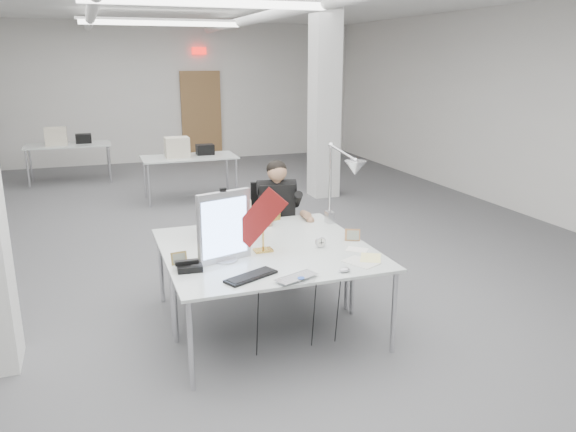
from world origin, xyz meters
The scene contains 22 objects.
room_shell centered at (0.04, 0.13, 1.69)m, with size 10.04×14.04×3.24m.
desk_main centered at (0.00, -2.50, 0.74)m, with size 1.80×0.90×0.03m, color silver.
desk_second centered at (0.00, -1.60, 0.74)m, with size 1.80×0.90×0.03m, color silver.
bg_desk_a centered at (0.20, 3.00, 0.74)m, with size 1.60×0.80×0.03m, color silver.
bg_desk_b centered at (-1.80, 5.20, 0.74)m, with size 1.60×0.80×0.03m, color silver.
office_chair centered at (0.45, -0.97, 0.51)m, with size 0.50×0.50×1.03m, color black, non-canonical shape.
seated_person centered at (0.45, -1.02, 0.90)m, with size 0.45×0.56×0.84m, color black, non-canonical shape.
monitor centered at (-0.42, -2.26, 1.05)m, with size 0.48×0.05×0.59m, color #B8B7BC.
pennant centered at (-0.13, -2.30, 1.11)m, with size 0.51×0.01×0.21m, color maroon.
keyboard centered at (-0.32, -2.70, 0.77)m, with size 0.44×0.15×0.02m, color black.
laptop centered at (0.01, -2.90, 0.77)m, with size 0.35×0.22×0.03m, color #A5A5A9.
mouse centered at (0.41, -2.83, 0.77)m, with size 0.10×0.06×0.04m, color #B3B3B8.
bankers_lamp centered at (-0.05, -2.14, 0.93)m, with size 0.30×0.12×0.35m, color gold, non-canonical shape.
desk_phone centered at (-0.74, -2.37, 0.78)m, with size 0.20×0.18×0.05m, color black.
picture_frame_left centered at (-0.80, -2.21, 0.81)m, with size 0.13×0.01×0.10m, color tan.
picture_frame_right centered at (0.81, -2.13, 0.81)m, with size 0.14×0.01×0.11m, color #B97E4F.
desk_clock centered at (0.46, -2.21, 0.81)m, with size 0.10×0.10×0.03m, color #ACACB1.
paper_stack_a centered at (0.63, -2.68, 0.76)m, with size 0.20×0.28×0.01m, color silver.
paper_stack_b centered at (0.75, -2.62, 0.76)m, with size 0.17×0.24×0.01m, color #E9E28B.
paper_stack_c centered at (0.74, -2.39, 0.76)m, with size 0.19×0.13×0.01m, color white.
beige_monitor centered at (-0.27, -1.61, 0.94)m, with size 0.39×0.37×0.37m, color beige.
architect_lamp centered at (0.85, -1.77, 1.24)m, with size 0.26×0.76×0.97m, color #B6B5B9, non-canonical shape.
Camera 1 is at (-1.40, -6.59, 2.38)m, focal length 35.00 mm.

